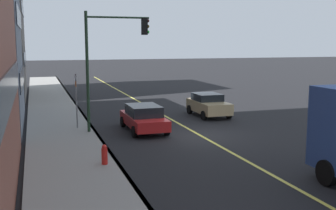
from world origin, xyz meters
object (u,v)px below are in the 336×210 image
object	(u,v)px
car_red	(144,118)
street_sign_post	(76,98)
car_tan	(208,105)
fire_hydrant	(105,156)
traffic_light_mast	(110,52)

from	to	relation	value
car_red	street_sign_post	world-z (taller)	street_sign_post
car_tan	fire_hydrant	xyz separation A→B (m)	(-9.46, 8.51, -0.31)
traffic_light_mast	car_tan	bearing A→B (deg)	-65.84
fire_hydrant	traffic_light_mast	bearing A→B (deg)	-12.53
fire_hydrant	car_tan	bearing A→B (deg)	-41.96
car_tan	traffic_light_mast	size ratio (longest dim) A/B	0.59
traffic_light_mast	fire_hydrant	distance (m)	7.52
street_sign_post	car_red	bearing A→B (deg)	-108.59
car_tan	fire_hydrant	distance (m)	12.73
street_sign_post	fire_hydrant	bearing A→B (deg)	-177.65
traffic_light_mast	car_red	bearing A→B (deg)	-91.48
car_tan	fire_hydrant	size ratio (longest dim) A/B	4.07
car_tan	street_sign_post	distance (m)	9.11
car_tan	car_red	xyz separation A→B (m)	(-3.24, 5.30, -0.02)
car_tan	car_red	world-z (taller)	car_tan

